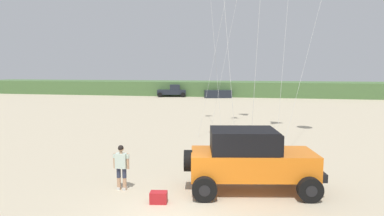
# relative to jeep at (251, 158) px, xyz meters

# --- Properties ---
(ground_plane) EXTENTS (220.00, 220.00, 0.00)m
(ground_plane) POSITION_rel_jeep_xyz_m (-2.25, -2.53, -1.20)
(ground_plane) COLOR #C1B293
(dune_ridge) EXTENTS (90.00, 8.99, 2.36)m
(dune_ridge) POSITION_rel_jeep_xyz_m (-6.61, 45.94, -0.02)
(dune_ridge) COLOR #4C703D
(dune_ridge) RESTS_ON ground_plane
(jeep) EXTENTS (5.00, 3.12, 2.26)m
(jeep) POSITION_rel_jeep_xyz_m (0.00, 0.00, 0.00)
(jeep) COLOR orange
(jeep) RESTS_ON ground_plane
(person_watching) EXTENTS (0.62, 0.31, 1.67)m
(person_watching) POSITION_rel_jeep_xyz_m (-4.61, -0.82, -0.26)
(person_watching) COLOR tan
(person_watching) RESTS_ON ground_plane
(cooler_box) EXTENTS (0.61, 0.44, 0.38)m
(cooler_box) POSITION_rel_jeep_xyz_m (-2.93, -1.75, -1.01)
(cooler_box) COLOR #B21E23
(cooler_box) RESTS_ON ground_plane
(distant_pickup) EXTENTS (4.91, 3.32, 1.98)m
(distant_pickup) POSITION_rel_jeep_xyz_m (-13.63, 40.92, -0.26)
(distant_pickup) COLOR #1E232D
(distant_pickup) RESTS_ON ground_plane
(distant_sedan) EXTENTS (4.51, 2.81, 1.20)m
(distant_sedan) POSITION_rel_jeep_xyz_m (-6.12, 40.32, -0.60)
(distant_sedan) COLOR #1E232D
(distant_sedan) RESTS_ON ground_plane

